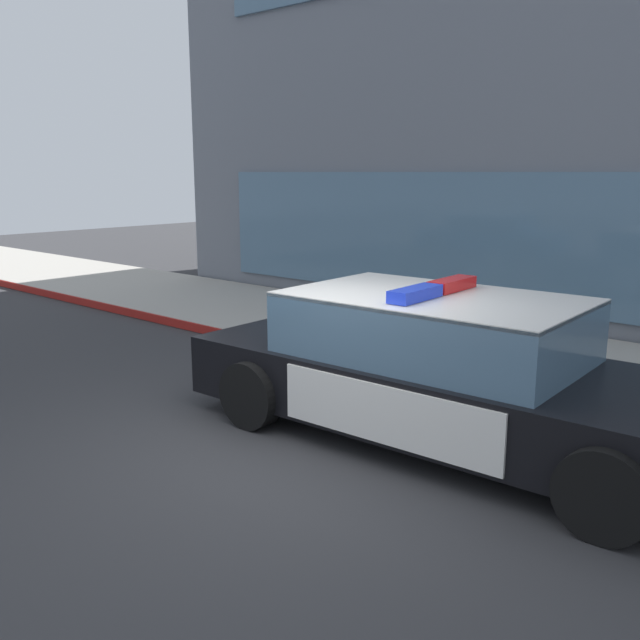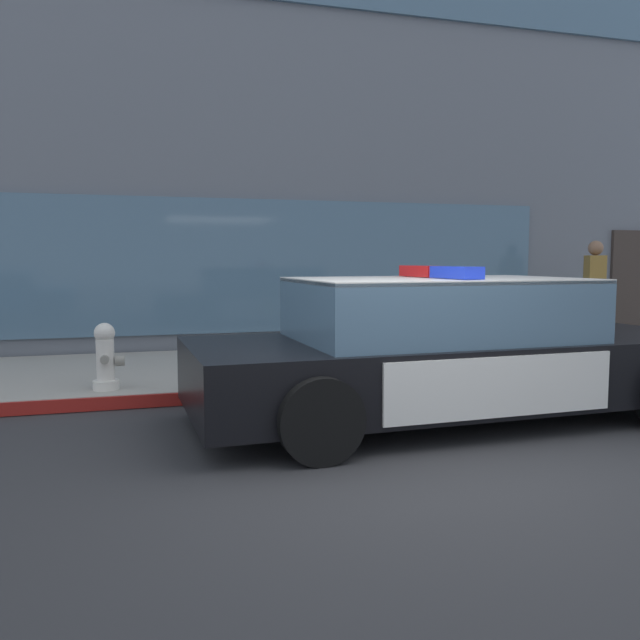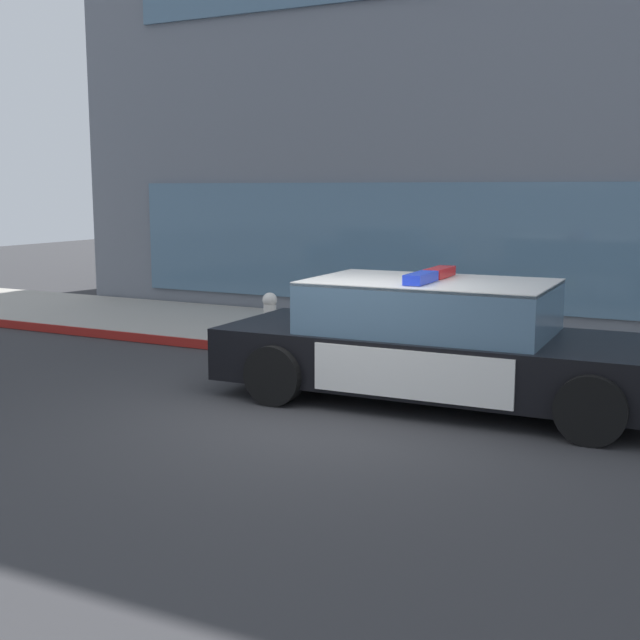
# 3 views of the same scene
# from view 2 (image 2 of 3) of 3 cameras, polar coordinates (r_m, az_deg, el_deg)

# --- Properties ---
(ground) EXTENTS (48.00, 48.00, 0.00)m
(ground) POSITION_cam_2_polar(r_m,az_deg,el_deg) (5.12, 8.36, -12.40)
(ground) COLOR #303033
(sidewalk) EXTENTS (48.00, 3.23, 0.15)m
(sidewalk) POSITION_cam_2_polar(r_m,az_deg,el_deg) (8.90, -2.69, -4.21)
(sidewalk) COLOR #A39E93
(sidewalk) RESTS_ON ground
(curb_red_paint) EXTENTS (28.80, 0.04, 0.14)m
(curb_red_paint) POSITION_cam_2_polar(r_m,az_deg,el_deg) (7.36, 0.28, -6.25)
(curb_red_paint) COLOR maroon
(curb_red_paint) RESTS_ON ground
(storefront_building) EXTENTS (19.39, 9.50, 8.46)m
(storefront_building) POSITION_cam_2_polar(r_m,az_deg,el_deg) (15.51, -3.62, 15.28)
(storefront_building) COLOR slate
(storefront_building) RESTS_ON ground
(police_cruiser) EXTENTS (5.20, 2.23, 1.49)m
(police_cruiser) POSITION_cam_2_polar(r_m,az_deg,el_deg) (6.40, 11.39, -2.62)
(police_cruiser) COLOR black
(police_cruiser) RESTS_ON ground
(fire_hydrant) EXTENTS (0.34, 0.39, 0.73)m
(fire_hydrant) POSITION_cam_2_polar(r_m,az_deg,el_deg) (7.37, -18.37, -3.13)
(fire_hydrant) COLOR silver
(fire_hydrant) RESTS_ON sidewalk
(pedestrian_on_sidewalk) EXTENTS (0.40, 0.47, 1.71)m
(pedestrian_on_sidewalk) POSITION_cam_2_polar(r_m,az_deg,el_deg) (11.51, 23.00, 2.24)
(pedestrian_on_sidewalk) COLOR #23232D
(pedestrian_on_sidewalk) RESTS_ON sidewalk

